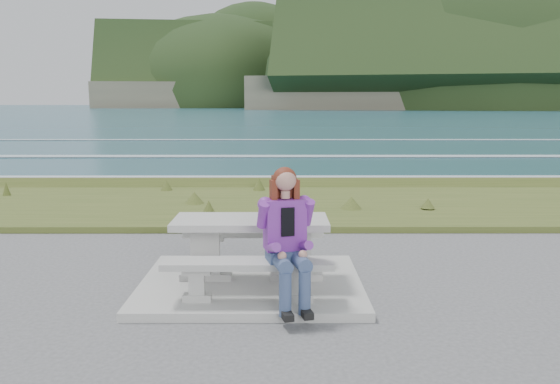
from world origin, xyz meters
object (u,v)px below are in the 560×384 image
at_px(picnic_table, 251,232).
at_px(bench_landward, 248,270).
at_px(bench_seaward, 254,237).
at_px(seated_woman, 288,257).

bearing_deg(picnic_table, bench_landward, -90.00).
xyz_separation_m(bench_landward, bench_seaward, (0.00, 1.40, 0.00)).
bearing_deg(bench_seaward, bench_landward, -90.00).
bearing_deg(bench_seaward, picnic_table, -90.00).
bearing_deg(bench_landward, picnic_table, 90.00).
bearing_deg(seated_woman, bench_landward, 149.14).
bearing_deg(bench_seaward, seated_woman, -74.41).
height_order(bench_landward, bench_seaward, same).
relative_size(picnic_table, bench_landward, 1.00).
height_order(bench_seaward, seated_woman, seated_woman).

